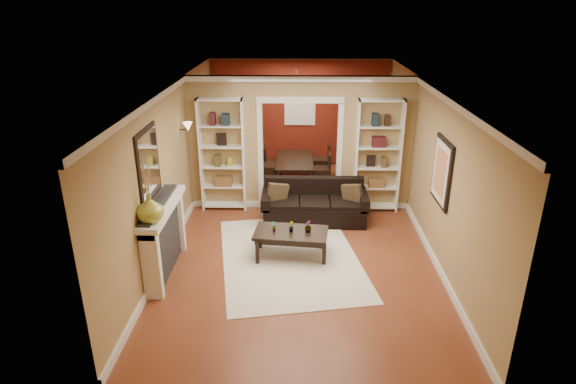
{
  "coord_description": "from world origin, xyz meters",
  "views": [
    {
      "loc": [
        -0.03,
        -8.14,
        4.07
      ],
      "look_at": [
        -0.2,
        -0.8,
        1.11
      ],
      "focal_mm": 30.0,
      "sensor_mm": 36.0,
      "label": 1
    }
  ],
  "objects_px": {
    "bookshelf_right": "(378,156)",
    "fireplace": "(166,239)",
    "coffee_table": "(291,244)",
    "bookshelf_left": "(223,155)",
    "dining_table": "(296,170)",
    "sofa": "(314,202)"
  },
  "relations": [
    {
      "from": "sofa",
      "to": "dining_table",
      "type": "height_order",
      "value": "sofa"
    },
    {
      "from": "coffee_table",
      "to": "bookshelf_right",
      "type": "xyz_separation_m",
      "value": [
        1.69,
        1.99,
        0.92
      ]
    },
    {
      "from": "bookshelf_right",
      "to": "coffee_table",
      "type": "bearing_deg",
      "value": -130.45
    },
    {
      "from": "sofa",
      "to": "fireplace",
      "type": "bearing_deg",
      "value": -140.67
    },
    {
      "from": "bookshelf_left",
      "to": "bookshelf_right",
      "type": "height_order",
      "value": "same"
    },
    {
      "from": "sofa",
      "to": "bookshelf_right",
      "type": "height_order",
      "value": "bookshelf_right"
    },
    {
      "from": "sofa",
      "to": "bookshelf_left",
      "type": "height_order",
      "value": "bookshelf_left"
    },
    {
      "from": "bookshelf_left",
      "to": "bookshelf_right",
      "type": "xyz_separation_m",
      "value": [
        3.1,
        0.0,
        0.0
      ]
    },
    {
      "from": "coffee_table",
      "to": "dining_table",
      "type": "xyz_separation_m",
      "value": [
        0.06,
        3.63,
        0.04
      ]
    },
    {
      "from": "bookshelf_right",
      "to": "fireplace",
      "type": "height_order",
      "value": "bookshelf_right"
    },
    {
      "from": "sofa",
      "to": "coffee_table",
      "type": "bearing_deg",
      "value": -107.14
    },
    {
      "from": "dining_table",
      "to": "sofa",
      "type": "bearing_deg",
      "value": -170.45
    },
    {
      "from": "sofa",
      "to": "bookshelf_right",
      "type": "bearing_deg",
      "value": 24.72
    },
    {
      "from": "sofa",
      "to": "bookshelf_left",
      "type": "relative_size",
      "value": 0.89
    },
    {
      "from": "coffee_table",
      "to": "fireplace",
      "type": "height_order",
      "value": "fireplace"
    },
    {
      "from": "bookshelf_left",
      "to": "bookshelf_right",
      "type": "relative_size",
      "value": 1.0
    },
    {
      "from": "sofa",
      "to": "coffee_table",
      "type": "relative_size",
      "value": 1.68
    },
    {
      "from": "bookshelf_right",
      "to": "bookshelf_left",
      "type": "bearing_deg",
      "value": 180.0
    },
    {
      "from": "coffee_table",
      "to": "bookshelf_left",
      "type": "distance_m",
      "value": 2.6
    },
    {
      "from": "fireplace",
      "to": "sofa",
      "type": "bearing_deg",
      "value": 39.33
    },
    {
      "from": "sofa",
      "to": "bookshelf_left",
      "type": "xyz_separation_m",
      "value": [
        -1.84,
        0.58,
        0.75
      ]
    },
    {
      "from": "sofa",
      "to": "dining_table",
      "type": "relative_size",
      "value": 1.31
    }
  ]
}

